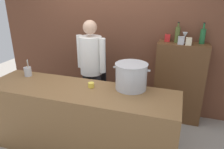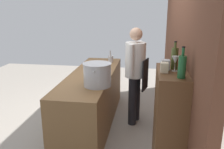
# 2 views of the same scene
# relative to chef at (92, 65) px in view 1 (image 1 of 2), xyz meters

# --- Properties ---
(ground_plane) EXTENTS (8.00, 8.00, 0.00)m
(ground_plane) POSITION_rel_chef_xyz_m (0.13, -0.73, -0.96)
(ground_plane) COLOR gray
(brick_back_panel) EXTENTS (4.40, 0.10, 3.00)m
(brick_back_panel) POSITION_rel_chef_xyz_m (0.13, 0.67, 0.54)
(brick_back_panel) COLOR brown
(brick_back_panel) RESTS_ON ground_plane
(prep_counter) EXTENTS (2.49, 0.70, 0.90)m
(prep_counter) POSITION_rel_chef_xyz_m (0.13, -0.73, -0.51)
(prep_counter) COLOR brown
(prep_counter) RESTS_ON ground_plane
(bar_cabinet) EXTENTS (0.76, 0.32, 1.31)m
(bar_cabinet) POSITION_rel_chef_xyz_m (1.33, 0.46, -0.31)
(bar_cabinet) COLOR brown
(bar_cabinet) RESTS_ON ground_plane
(chef) EXTENTS (0.51, 0.39, 1.66)m
(chef) POSITION_rel_chef_xyz_m (0.00, 0.00, 0.00)
(chef) COLOR black
(chef) RESTS_ON ground_plane
(stockpot_large) EXTENTS (0.46, 0.40, 0.33)m
(stockpot_large) POSITION_rel_chef_xyz_m (0.75, -0.50, 0.10)
(stockpot_large) COLOR #B7BABF
(stockpot_large) RESTS_ON prep_counter
(utensil_crock) EXTENTS (0.10, 0.10, 0.25)m
(utensil_crock) POSITION_rel_chef_xyz_m (-0.76, -0.54, 0.00)
(utensil_crock) COLOR #B7BABF
(utensil_crock) RESTS_ON prep_counter
(butter_jar) EXTENTS (0.08, 0.08, 0.06)m
(butter_jar) POSITION_rel_chef_xyz_m (0.26, -0.62, -0.03)
(butter_jar) COLOR yellow
(butter_jar) RESTS_ON prep_counter
(wine_bottle_olive) EXTENTS (0.08, 0.08, 0.31)m
(wine_bottle_olive) POSITION_rel_chef_xyz_m (1.22, 0.49, 0.47)
(wine_bottle_olive) COLOR #475123
(wine_bottle_olive) RESTS_ON bar_cabinet
(wine_bottle_green) EXTENTS (0.08, 0.08, 0.31)m
(wine_bottle_green) POSITION_rel_chef_xyz_m (1.58, 0.52, 0.46)
(wine_bottle_green) COLOR #1E592D
(wine_bottle_green) RESTS_ON bar_cabinet
(wine_glass_wide) EXTENTS (0.07, 0.07, 0.17)m
(wine_glass_wide) POSITION_rel_chef_xyz_m (1.33, 0.49, 0.46)
(wine_glass_wide) COLOR silver
(wine_glass_wide) RESTS_ON bar_cabinet
(spice_tin_cream) EXTENTS (0.08, 0.08, 0.11)m
(spice_tin_cream) POSITION_rel_chef_xyz_m (1.39, 0.37, 0.40)
(spice_tin_cream) COLOR beige
(spice_tin_cream) RESTS_ON bar_cabinet
(spice_tin_red) EXTENTS (0.08, 0.08, 0.11)m
(spice_tin_red) POSITION_rel_chef_xyz_m (1.08, 0.52, 0.40)
(spice_tin_red) COLOR red
(spice_tin_red) RESTS_ON bar_cabinet
(spice_tin_silver) EXTENTS (0.09, 0.09, 0.11)m
(spice_tin_silver) POSITION_rel_chef_xyz_m (1.28, 0.39, 0.40)
(spice_tin_silver) COLOR #B2B2B7
(spice_tin_silver) RESTS_ON bar_cabinet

